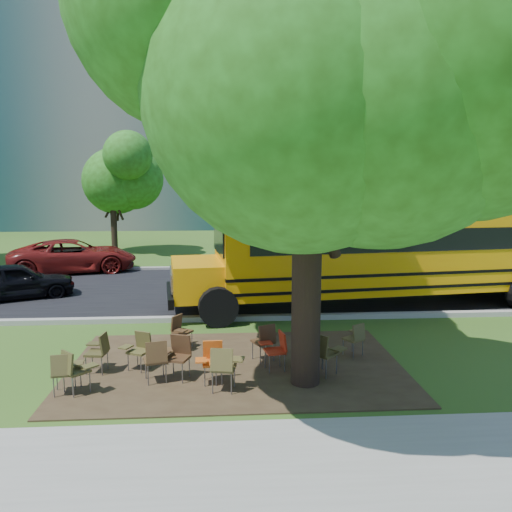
{
  "coord_description": "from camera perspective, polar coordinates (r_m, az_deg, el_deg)",
  "views": [
    {
      "loc": [
        0.74,
        -10.66,
        3.96
      ],
      "look_at": [
        1.66,
        3.09,
        1.83
      ],
      "focal_mm": 35.0,
      "sensor_mm": 36.0,
      "label": 1
    }
  ],
  "objects": [
    {
      "name": "ground",
      "position": [
        11.39,
        -7.46,
        -11.61
      ],
      "size": [
        160.0,
        160.0,
        0.0
      ],
      "primitive_type": "plane",
      "color": "#294A17",
      "rests_on": "ground"
    },
    {
      "name": "sidewalk",
      "position": [
        6.93,
        -10.32,
        -25.98
      ],
      "size": [
        60.0,
        4.0,
        0.04
      ],
      "primitive_type": "cube",
      "color": "gray",
      "rests_on": "ground"
    },
    {
      "name": "dirt_patch",
      "position": [
        10.9,
        -2.25,
        -12.42
      ],
      "size": [
        7.0,
        4.5,
        0.03
      ],
      "primitive_type": "cube",
      "color": "#382819",
      "rests_on": "ground"
    },
    {
      "name": "asphalt_road",
      "position": [
        18.11,
        -6.08,
        -3.82
      ],
      "size": [
        80.0,
        8.0,
        0.04
      ],
      "primitive_type": "cube",
      "color": "black",
      "rests_on": "ground"
    },
    {
      "name": "kerb_near",
      "position": [
        14.22,
        -6.71,
        -7.14
      ],
      "size": [
        80.0,
        0.25,
        0.14
      ],
      "primitive_type": "cube",
      "color": "gray",
      "rests_on": "ground"
    },
    {
      "name": "kerb_far",
      "position": [
        22.11,
        -5.67,
        -1.37
      ],
      "size": [
        80.0,
        0.25,
        0.14
      ],
      "primitive_type": "cube",
      "color": "gray",
      "rests_on": "ground"
    },
    {
      "name": "building_main",
      "position": [
        47.99,
        -14.92,
        16.95
      ],
      "size": [
        38.0,
        16.0,
        22.0
      ],
      "primitive_type": "cube",
      "color": "slate",
      "rests_on": "ground"
    },
    {
      "name": "building_right",
      "position": [
        54.6,
        22.51,
        17.15
      ],
      "size": [
        30.0,
        16.0,
        25.0
      ],
      "primitive_type": "cube",
      "color": "gray",
      "rests_on": "ground"
    },
    {
      "name": "bg_tree_2",
      "position": [
        27.27,
        -16.17,
        8.99
      ],
      "size": [
        4.8,
        4.8,
        6.62
      ],
      "color": "black",
      "rests_on": "ground"
    },
    {
      "name": "bg_tree_3",
      "position": [
        25.72,
        12.82,
        10.97
      ],
      "size": [
        5.6,
        5.6,
        7.84
      ],
      "color": "black",
      "rests_on": "ground"
    },
    {
      "name": "main_tree",
      "position": [
        9.46,
        6.15,
        19.64
      ],
      "size": [
        7.08,
        7.08,
        9.3
      ],
      "color": "black",
      "rests_on": "ground"
    },
    {
      "name": "school_bus",
      "position": [
        16.34,
        16.63,
        1.14
      ],
      "size": [
        13.56,
        4.49,
        3.26
      ],
      "rotation": [
        0.0,
        0.0,
        0.12
      ],
      "color": "orange",
      "rests_on": "ground"
    },
    {
      "name": "chair_0",
      "position": [
        10.0,
        -21.03,
        -11.98
      ],
      "size": [
        0.55,
        0.55,
        0.83
      ],
      "rotation": [
        0.0,
        0.0,
        0.14
      ],
      "color": "#4E4522",
      "rests_on": "ground"
    },
    {
      "name": "chair_1",
      "position": [
        9.96,
        -20.06,
        -11.9
      ],
      "size": [
        0.74,
        0.58,
        0.86
      ],
      "rotation": [
        0.0,
        0.0,
        -0.79
      ],
      "color": "#48431F",
      "rests_on": "ground"
    },
    {
      "name": "chair_2",
      "position": [
        10.06,
        -11.24,
        -11.2
      ],
      "size": [
        0.6,
        0.65,
        0.88
      ],
      "rotation": [
        0.0,
        0.0,
        0.28
      ],
      "color": "#4E341C",
      "rests_on": "ground"
    },
    {
      "name": "chair_3",
      "position": [
        10.18,
        -8.99,
        -10.87
      ],
      "size": [
        0.7,
        0.55,
        0.9
      ],
      "rotation": [
        0.0,
        0.0,
        2.81
      ],
      "color": "#442B18",
      "rests_on": "ground"
    },
    {
      "name": "chair_4",
      "position": [
        9.47,
        -3.64,
        -12.26
      ],
      "size": [
        0.66,
        0.53,
        0.9
      ],
      "rotation": [
        0.0,
        0.0,
        -0.18
      ],
      "color": "brown",
      "rests_on": "ground"
    },
    {
      "name": "chair_5",
      "position": [
        9.93,
        -5.09,
        -11.53
      ],
      "size": [
        0.54,
        0.51,
        0.83
      ],
      "rotation": [
        0.0,
        0.0,
        3.18
      ],
      "color": "#CF5616",
      "rests_on": "ground"
    },
    {
      "name": "chair_6",
      "position": [
        10.52,
        2.39,
        -10.31
      ],
      "size": [
        0.58,
        0.56,
        0.83
      ],
      "rotation": [
        0.0,
        0.0,
        1.77
      ],
      "color": "#B22913",
      "rests_on": "ground"
    },
    {
      "name": "chair_7",
      "position": [
        10.29,
        7.79,
        -10.62
      ],
      "size": [
        0.77,
        0.61,
        0.9
      ],
      "rotation": [
        0.0,
        0.0,
        -0.85
      ],
      "color": "#41391C",
      "rests_on": "ground"
    },
    {
      "name": "chair_8",
      "position": [
        10.86,
        -17.49,
        -10.07
      ],
      "size": [
        0.5,
        0.6,
        0.85
      ],
      "rotation": [
        0.0,
        0.0,
        1.44
      ],
      "color": "#413C1C",
      "rests_on": "ground"
    },
    {
      "name": "chair_9",
      "position": [
        10.82,
        -13.21,
        -10.08
      ],
      "size": [
        0.67,
        0.53,
        0.81
      ],
      "rotation": [
        0.0,
        0.0,
        2.68
      ],
      "color": "#504A22",
      "rests_on": "ground"
    },
    {
      "name": "chair_10",
      "position": [
        11.93,
        -8.67,
        -8.18
      ],
      "size": [
        0.53,
        0.68,
        0.8
      ],
      "rotation": [
        0.0,
        0.0,
        -2.15
      ],
      "color": "#442C18",
      "rests_on": "ground"
    },
    {
      "name": "chair_11",
      "position": [
        10.97,
        1.08,
        -9.37
      ],
      "size": [
        0.59,
        0.7,
        0.87
      ],
      "rotation": [
        0.0,
        0.0,
        0.45
      ],
      "color": "#442B18",
      "rests_on": "ground"
    },
    {
      "name": "chair_12",
      "position": [
        10.67,
        6.35,
        -10.19
      ],
      "size": [
        0.5,
        0.53,
        0.8
      ],
      "rotation": [
        0.0,
        0.0,
        4.78
      ],
      "color": "brown",
      "rests_on": "ground"
    },
    {
      "name": "chair_13",
      "position": [
        11.52,
        11.3,
        -8.94
      ],
      "size": [
        0.52,
        0.65,
        0.78
      ],
      "rotation": [
        0.0,
        0.0,
        0.59
      ],
      "color": "#4E4422",
      "rests_on": "ground"
    },
    {
      "name": "black_car",
      "position": [
        18.31,
        -25.79,
        -2.59
      ],
      "size": [
        3.93,
        2.85,
        1.24
      ],
      "primitive_type": "imported",
      "rotation": [
        0.0,
        0.0,
        2.0
      ],
      "color": "black",
      "rests_on": "ground"
    },
    {
      "name": "bg_car_red",
      "position": [
        22.61,
        -20.1,
        0.01
      ],
      "size": [
        5.58,
        3.62,
        1.43
      ],
      "primitive_type": "imported",
      "rotation": [
        0.0,
        0.0,
        1.83
      ],
      "color": "maroon",
      "rests_on": "ground"
    }
  ]
}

